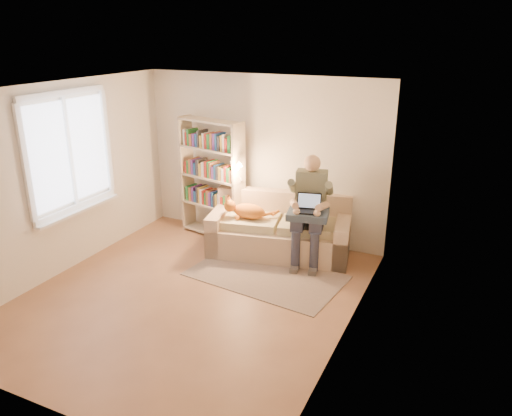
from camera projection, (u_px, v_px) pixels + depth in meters
The scene contains 14 objects.
floor at pixel (190, 296), 6.39m from camera, with size 4.50×4.50×0.00m, color #8C5D3F.
ceiling at pixel (180, 89), 5.50m from camera, with size 4.00×4.50×0.02m, color white.
wall_left at pixel (60, 180), 6.74m from camera, with size 0.02×4.50×2.60m, color silver.
wall_right at pixel (350, 227), 5.15m from camera, with size 0.02×4.50×2.60m, color silver.
wall_back at pixel (263, 159), 7.86m from camera, with size 4.00×0.02×2.60m, color silver.
wall_front at pixel (34, 282), 4.03m from camera, with size 4.00×0.02×2.60m, color silver.
window at pixel (73, 172), 6.86m from camera, with size 0.12×1.52×1.69m.
sofa at pixel (280, 232), 7.55m from camera, with size 2.23×1.35×0.88m.
person at pixel (310, 204), 7.13m from camera, with size 0.56×0.77×1.56m.
cat at pixel (245, 210), 7.42m from camera, with size 0.73×0.37×0.28m.
blanket at pixel (311, 215), 7.01m from camera, with size 0.57×0.46×0.10m, color #2C3B4E.
laptop at pixel (311, 207), 6.98m from camera, with size 0.39×0.37×0.28m.
bookshelf at pixel (212, 173), 7.93m from camera, with size 1.26×0.60×1.93m.
rug at pixel (266, 276), 6.91m from camera, with size 2.07×1.22×0.01m, color gray.
Camera 1 is at (3.14, -4.74, 3.23)m, focal length 35.00 mm.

